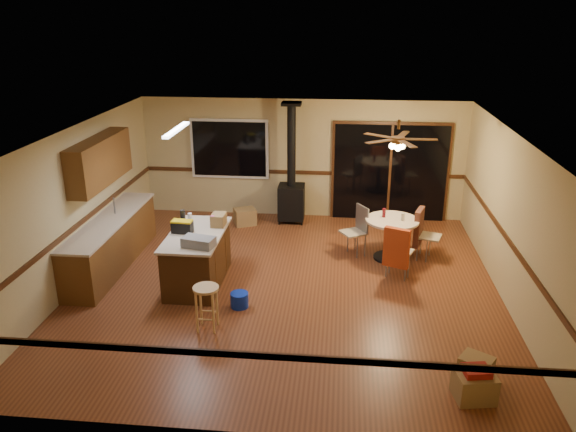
# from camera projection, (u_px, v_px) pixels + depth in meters

# --- Properties ---
(floor) EXTENTS (7.00, 7.00, 0.00)m
(floor) POSITION_uv_depth(u_px,v_px,m) (286.00, 286.00, 9.43)
(floor) COLOR brown
(floor) RESTS_ON ground
(ceiling) EXTENTS (7.00, 7.00, 0.00)m
(ceiling) POSITION_uv_depth(u_px,v_px,m) (286.00, 134.00, 8.53)
(ceiling) COLOR silver
(ceiling) RESTS_ON ground
(wall_back) EXTENTS (7.00, 0.00, 7.00)m
(wall_back) POSITION_uv_depth(u_px,v_px,m) (302.00, 159.00, 12.25)
(wall_back) COLOR tan
(wall_back) RESTS_ON ground
(wall_front) EXTENTS (7.00, 0.00, 7.00)m
(wall_front) POSITION_uv_depth(u_px,v_px,m) (251.00, 331.00, 5.71)
(wall_front) COLOR tan
(wall_front) RESTS_ON ground
(wall_left) EXTENTS (0.00, 7.00, 7.00)m
(wall_left) POSITION_uv_depth(u_px,v_px,m) (77.00, 207.00, 9.30)
(wall_left) COLOR tan
(wall_left) RESTS_ON ground
(wall_right) EXTENTS (0.00, 7.00, 7.00)m
(wall_right) POSITION_uv_depth(u_px,v_px,m) (511.00, 221.00, 8.66)
(wall_right) COLOR tan
(wall_right) RESTS_ON ground
(chair_rail) EXTENTS (7.00, 7.00, 0.08)m
(chair_rail) POSITION_uv_depth(u_px,v_px,m) (286.00, 231.00, 9.08)
(chair_rail) COLOR #3E210F
(chair_rail) RESTS_ON ground
(window) EXTENTS (1.72, 0.10, 1.32)m
(window) POSITION_uv_depth(u_px,v_px,m) (230.00, 149.00, 12.28)
(window) COLOR black
(window) RESTS_ON ground
(sliding_door) EXTENTS (2.52, 0.10, 2.10)m
(sliding_door) POSITION_uv_depth(u_px,v_px,m) (390.00, 173.00, 12.11)
(sliding_door) COLOR black
(sliding_door) RESTS_ON ground
(lower_cabinets) EXTENTS (0.60, 3.00, 0.86)m
(lower_cabinets) POSITION_uv_depth(u_px,v_px,m) (112.00, 244.00, 10.05)
(lower_cabinets) COLOR brown
(lower_cabinets) RESTS_ON ground
(countertop) EXTENTS (0.64, 3.04, 0.04)m
(countertop) POSITION_uv_depth(u_px,v_px,m) (109.00, 220.00, 9.89)
(countertop) COLOR #C0AD95
(countertop) RESTS_ON lower_cabinets
(upper_cabinets) EXTENTS (0.35, 2.00, 0.80)m
(upper_cabinets) POSITION_uv_depth(u_px,v_px,m) (100.00, 161.00, 9.73)
(upper_cabinets) COLOR brown
(upper_cabinets) RESTS_ON ground
(kitchen_island) EXTENTS (0.88, 1.68, 0.90)m
(kitchen_island) POSITION_uv_depth(u_px,v_px,m) (197.00, 258.00, 9.41)
(kitchen_island) COLOR #39210E
(kitchen_island) RESTS_ON ground
(wood_stove) EXTENTS (0.55, 0.50, 2.52)m
(wood_stove) POSITION_uv_depth(u_px,v_px,m) (291.00, 190.00, 12.04)
(wood_stove) COLOR black
(wood_stove) RESTS_ON ground
(ceiling_fan) EXTENTS (0.24, 0.24, 0.55)m
(ceiling_fan) POSITION_uv_depth(u_px,v_px,m) (398.00, 142.00, 9.72)
(ceiling_fan) COLOR brown
(ceiling_fan) RESTS_ON ceiling
(fluorescent_strip) EXTENTS (0.10, 1.20, 0.04)m
(fluorescent_strip) POSITION_uv_depth(u_px,v_px,m) (176.00, 130.00, 8.99)
(fluorescent_strip) COLOR white
(fluorescent_strip) RESTS_ON ceiling
(toolbox_grey) EXTENTS (0.54, 0.38, 0.15)m
(toolbox_grey) POSITION_uv_depth(u_px,v_px,m) (199.00, 242.00, 8.72)
(toolbox_grey) COLOR slate
(toolbox_grey) RESTS_ON kitchen_island
(toolbox_black) EXTENTS (0.35, 0.20, 0.19)m
(toolbox_black) POSITION_uv_depth(u_px,v_px,m) (182.00, 227.00, 9.26)
(toolbox_black) COLOR black
(toolbox_black) RESTS_ON kitchen_island
(toolbox_yellow_lid) EXTENTS (0.35, 0.20, 0.03)m
(toolbox_yellow_lid) POSITION_uv_depth(u_px,v_px,m) (182.00, 221.00, 9.22)
(toolbox_yellow_lid) COLOR gold
(toolbox_yellow_lid) RESTS_ON toolbox_black
(box_on_island) EXTENTS (0.23, 0.31, 0.21)m
(box_on_island) POSITION_uv_depth(u_px,v_px,m) (219.00, 220.00, 9.57)
(box_on_island) COLOR olive
(box_on_island) RESTS_ON kitchen_island
(bottle_dark) EXTENTS (0.10, 0.10, 0.30)m
(bottle_dark) POSITION_uv_depth(u_px,v_px,m) (183.00, 218.00, 9.49)
(bottle_dark) COLOR black
(bottle_dark) RESTS_ON kitchen_island
(bottle_pink) EXTENTS (0.08, 0.08, 0.21)m
(bottle_pink) POSITION_uv_depth(u_px,v_px,m) (213.00, 222.00, 9.47)
(bottle_pink) COLOR #D84C8C
(bottle_pink) RESTS_ON kitchen_island
(bottle_white) EXTENTS (0.07, 0.07, 0.20)m
(bottle_white) POSITION_uv_depth(u_px,v_px,m) (190.00, 219.00, 9.61)
(bottle_white) COLOR white
(bottle_white) RESTS_ON kitchen_island
(bar_stool) EXTENTS (0.44, 0.44, 0.68)m
(bar_stool) POSITION_uv_depth(u_px,v_px,m) (207.00, 308.00, 8.06)
(bar_stool) COLOR tan
(bar_stool) RESTS_ON floor
(blue_bucket) EXTENTS (0.34, 0.34, 0.24)m
(blue_bucket) POSITION_uv_depth(u_px,v_px,m) (239.00, 300.00, 8.75)
(blue_bucket) COLOR #0C29B3
(blue_bucket) RESTS_ON floor
(dining_table) EXTENTS (0.98, 0.98, 0.78)m
(dining_table) POSITION_uv_depth(u_px,v_px,m) (391.00, 232.00, 10.30)
(dining_table) COLOR black
(dining_table) RESTS_ON ground
(glass_red) EXTENTS (0.08, 0.08, 0.17)m
(glass_red) POSITION_uv_depth(u_px,v_px,m) (384.00, 213.00, 10.29)
(glass_red) COLOR #590C14
(glass_red) RESTS_ON dining_table
(glass_cream) EXTENTS (0.07, 0.07, 0.14)m
(glass_cream) POSITION_uv_depth(u_px,v_px,m) (403.00, 217.00, 10.13)
(glass_cream) COLOR beige
(glass_cream) RESTS_ON dining_table
(chair_left) EXTENTS (0.55, 0.55, 0.51)m
(chair_left) POSITION_uv_depth(u_px,v_px,m) (358.00, 225.00, 10.48)
(chair_left) COLOR tan
(chair_left) RESTS_ON ground
(chair_near) EXTENTS (0.57, 0.59, 0.70)m
(chair_near) POSITION_uv_depth(u_px,v_px,m) (397.00, 247.00, 9.47)
(chair_near) COLOR tan
(chair_near) RESTS_ON ground
(chair_right) EXTENTS (0.57, 0.54, 0.70)m
(chair_right) POSITION_uv_depth(u_px,v_px,m) (420.00, 228.00, 10.33)
(chair_right) COLOR tan
(chair_right) RESTS_ON ground
(box_under_window) EXTENTS (0.55, 0.50, 0.35)m
(box_under_window) POSITION_uv_depth(u_px,v_px,m) (245.00, 217.00, 12.08)
(box_under_window) COLOR olive
(box_under_window) RESTS_ON floor
(box_corner_a) EXTENTS (0.51, 0.45, 0.35)m
(box_corner_a) POSITION_uv_depth(u_px,v_px,m) (474.00, 386.00, 6.67)
(box_corner_a) COLOR olive
(box_corner_a) RESTS_ON floor
(box_corner_b) EXTENTS (0.49, 0.48, 0.31)m
(box_corner_b) POSITION_uv_depth(u_px,v_px,m) (476.00, 368.00, 7.03)
(box_corner_b) COLOR olive
(box_corner_b) RESTS_ON floor
(box_small_red) EXTENTS (0.34, 0.30, 0.08)m
(box_small_red) POSITION_uv_depth(u_px,v_px,m) (476.00, 371.00, 6.59)
(box_small_red) COLOR maroon
(box_small_red) RESTS_ON box_corner_a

